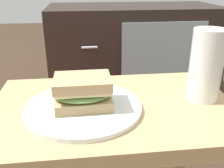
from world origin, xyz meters
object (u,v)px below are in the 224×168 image
object	(u,v)px
plate	(84,107)
sandwich_front	(83,92)
tv_cabinet	(132,55)
beer_glass	(206,66)

from	to	relation	value
plate	sandwich_front	distance (m)	0.04
tv_cabinet	beer_glass	size ratio (longest dim) A/B	5.79
tv_cabinet	sandwich_front	size ratio (longest dim) A/B	7.21
sandwich_front	beer_glass	world-z (taller)	beer_glass
tv_cabinet	plate	size ratio (longest dim) A/B	3.77
tv_cabinet	beer_glass	world-z (taller)	beer_glass
plate	sandwich_front	bearing A→B (deg)	-90.00
sandwich_front	beer_glass	xyz separation A→B (m)	(0.28, 0.02, 0.04)
plate	sandwich_front	size ratio (longest dim) A/B	1.91
plate	beer_glass	size ratio (longest dim) A/B	1.54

